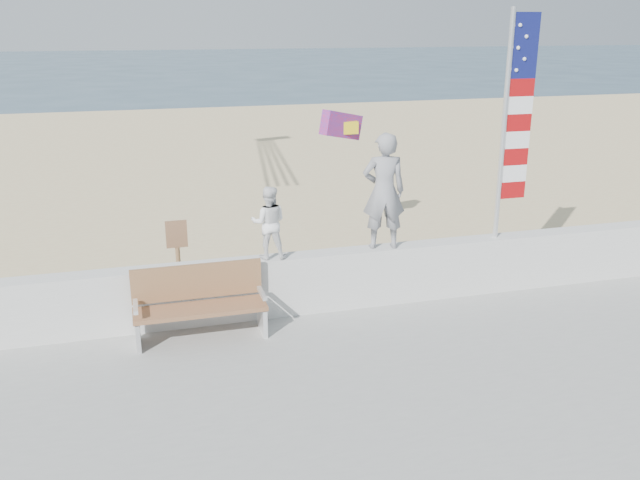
# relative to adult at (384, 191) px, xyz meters

# --- Properties ---
(ground) EXTENTS (220.00, 220.00, 0.00)m
(ground) POSITION_rel_adult_xyz_m (-1.24, -2.00, -1.96)
(ground) COLOR #2C4659
(ground) RESTS_ON ground
(sand) EXTENTS (90.00, 40.00, 0.08)m
(sand) POSITION_rel_adult_xyz_m (-1.24, 7.00, -1.92)
(sand) COLOR beige
(sand) RESTS_ON ground
(seawall) EXTENTS (30.00, 0.35, 0.90)m
(seawall) POSITION_rel_adult_xyz_m (-1.24, 0.00, -1.33)
(seawall) COLOR silver
(seawall) RESTS_ON boardwalk
(adult) EXTENTS (0.71, 0.53, 1.76)m
(adult) POSITION_rel_adult_xyz_m (0.00, 0.00, 0.00)
(adult) COLOR gray
(adult) RESTS_ON seawall
(child) EXTENTS (0.60, 0.51, 1.07)m
(child) POSITION_rel_adult_xyz_m (-1.75, 0.00, -0.35)
(child) COLOR white
(child) RESTS_ON seawall
(bench) EXTENTS (1.80, 0.57, 1.00)m
(bench) POSITION_rel_adult_xyz_m (-2.84, -0.45, -1.27)
(bench) COLOR #956341
(bench) RESTS_ON boardwalk
(flag) EXTENTS (0.50, 0.08, 3.50)m
(flag) POSITION_rel_adult_xyz_m (2.05, -0.00, 1.03)
(flag) COLOR white
(flag) RESTS_ON seawall
(parafoil_kite) EXTENTS (0.95, 0.60, 0.64)m
(parafoil_kite) POSITION_rel_adult_xyz_m (0.40, 3.32, 0.50)
(parafoil_kite) COLOR red
(parafoil_kite) RESTS_ON ground
(sign) EXTENTS (0.32, 0.07, 1.46)m
(sign) POSITION_rel_adult_xyz_m (-3.02, 0.73, -1.02)
(sign) COLOR olive
(sign) RESTS_ON sand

